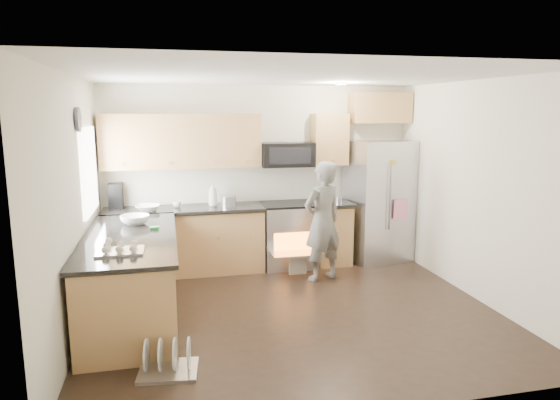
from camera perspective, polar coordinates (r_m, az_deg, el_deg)
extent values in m
plane|color=black|center=(5.78, 1.58, -12.64)|extent=(4.50, 4.50, 0.00)
cube|color=silver|center=(7.34, -2.26, 2.81)|extent=(4.50, 0.04, 2.60)
cube|color=silver|center=(3.56, 9.76, -5.34)|extent=(4.50, 0.04, 2.60)
cube|color=silver|center=(5.32, -22.52, -0.80)|extent=(0.04, 4.00, 2.60)
cube|color=silver|center=(6.35, 21.71, 0.93)|extent=(0.04, 4.00, 2.60)
cube|color=white|center=(5.34, 1.72, 14.02)|extent=(4.50, 4.00, 0.04)
cube|color=white|center=(6.26, -21.01, 3.16)|extent=(0.04, 1.00, 1.00)
cylinder|color=#FFEACC|center=(6.65, 6.99, 13.07)|extent=(0.14, 0.14, 0.02)
cylinder|color=#474754|center=(5.68, -22.06, 8.52)|extent=(0.03, 0.26, 0.26)
cube|color=#A48041|center=(7.09, -10.75, -4.75)|extent=(2.15, 0.60, 0.87)
cube|color=black|center=(6.98, -10.88, -1.04)|extent=(2.19, 0.64, 0.04)
cube|color=#A48041|center=(7.47, 5.80, -3.87)|extent=(0.50, 0.60, 0.87)
cube|color=black|center=(7.36, 5.89, -0.34)|extent=(0.54, 0.64, 0.04)
cube|color=#A48041|center=(7.01, -11.14, 6.62)|extent=(2.16, 0.33, 0.74)
cube|color=#A48041|center=(7.38, 5.66, 6.94)|extent=(0.50, 0.33, 0.74)
cube|color=#A48041|center=(7.65, 11.35, 10.28)|extent=(0.90, 0.33, 0.44)
imported|color=white|center=(6.87, -14.89, -0.87)|extent=(0.32, 0.32, 0.08)
imported|color=silver|center=(7.04, -7.69, 0.67)|extent=(0.13, 0.13, 0.33)
imported|color=silver|center=(7.03, -11.68, -0.48)|extent=(0.11, 0.11, 0.09)
cylinder|color=#B7B7BC|center=(7.00, -5.95, -0.10)|extent=(0.22, 0.22, 0.15)
cube|color=black|center=(7.15, -18.26, 0.45)|extent=(0.18, 0.22, 0.34)
cylinder|color=#B7B7BC|center=(7.35, 6.73, 0.08)|extent=(0.09, 0.09, 0.07)
cube|color=#A48041|center=(5.72, -16.51, -8.68)|extent=(0.90, 2.30, 0.87)
cube|color=black|center=(5.59, -16.76, -4.11)|extent=(0.96, 2.36, 0.04)
imported|color=white|center=(6.11, -16.24, -2.17)|extent=(0.34, 0.34, 0.11)
cube|color=green|center=(5.80, -14.15, -3.11)|extent=(0.10, 0.07, 0.03)
cube|color=#B7B7BC|center=(4.94, -17.82, -5.23)|extent=(0.43, 0.33, 0.09)
cube|color=#B7B7BC|center=(7.27, 0.97, -4.09)|extent=(0.76, 0.62, 0.90)
cube|color=black|center=(7.17, 0.99, -0.49)|extent=(0.76, 0.60, 0.03)
cube|color=orange|center=(6.98, 1.59, -5.11)|extent=(0.56, 0.02, 0.34)
cube|color=#B7B7BC|center=(6.85, 1.93, -6.15)|extent=(0.70, 0.34, 0.03)
cube|color=silver|center=(6.85, 2.03, -7.35)|extent=(0.24, 0.03, 0.28)
cube|color=black|center=(7.19, 0.77, 5.22)|extent=(0.76, 0.40, 0.34)
cube|color=#B7B7BC|center=(7.64, 11.18, -0.11)|extent=(0.99, 0.83, 1.81)
cylinder|color=#B7B7BC|center=(7.29, 12.12, 0.38)|extent=(0.02, 0.02, 0.98)
cylinder|color=#B7B7BC|center=(7.31, 12.54, 0.40)|extent=(0.02, 0.02, 0.98)
cube|color=pink|center=(7.42, 13.63, -1.04)|extent=(0.23, 0.05, 0.29)
cube|color=#7C99C7|center=(7.19, 11.13, 2.66)|extent=(0.18, 0.04, 0.22)
imported|color=slate|center=(6.62, 4.89, -2.45)|extent=(0.68, 0.57, 1.60)
cube|color=#B7B7BC|center=(4.68, -12.64, -18.50)|extent=(0.55, 0.46, 0.03)
cylinder|color=silver|center=(4.63, -15.03, -16.76)|extent=(0.05, 0.28, 0.28)
cylinder|color=silver|center=(4.62, -13.49, -16.79)|extent=(0.05, 0.28, 0.28)
cylinder|color=silver|center=(4.60, -11.94, -16.82)|extent=(0.05, 0.28, 0.28)
cylinder|color=silver|center=(4.59, -10.38, -16.83)|extent=(0.05, 0.28, 0.28)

